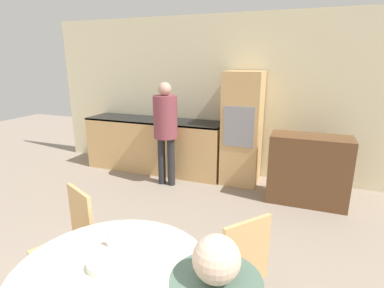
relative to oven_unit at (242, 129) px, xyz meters
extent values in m
cube|color=beige|center=(-0.20, 0.34, 0.43)|extent=(6.79, 0.05, 2.60)
cube|color=tan|center=(-1.53, -0.01, -0.42)|extent=(2.42, 0.60, 0.91)
cube|color=black|center=(-1.53, -0.01, 0.02)|extent=(2.42, 0.60, 0.03)
cube|color=tan|center=(0.00, 0.00, 0.00)|extent=(0.56, 0.58, 1.74)
cube|color=gray|center=(0.00, -0.29, 0.09)|extent=(0.45, 0.01, 0.60)
cube|color=brown|center=(1.00, -0.42, -0.40)|extent=(1.03, 0.45, 0.94)
cylinder|color=beige|center=(-0.08, -3.32, -0.16)|extent=(1.16, 1.16, 0.03)
cylinder|color=tan|center=(-1.05, -3.03, -0.67)|extent=(0.04, 0.04, 0.41)
cylinder|color=tan|center=(-0.92, -2.74, -0.67)|extent=(0.04, 0.04, 0.41)
cylinder|color=tan|center=(-0.63, -2.88, -0.67)|extent=(0.04, 0.04, 0.41)
cube|color=tan|center=(-0.84, -2.95, -0.45)|extent=(0.53, 0.53, 0.02)
cube|color=tan|center=(-0.76, -2.79, -0.20)|extent=(0.36, 0.19, 0.47)
cylinder|color=tan|center=(0.43, -2.45, -0.67)|extent=(0.04, 0.04, 0.41)
cylinder|color=tan|center=(0.23, -2.69, -0.67)|extent=(0.04, 0.04, 0.41)
cube|color=tan|center=(0.45, -2.67, -0.45)|extent=(0.56, 0.56, 0.02)
cube|color=tan|center=(0.59, -2.79, -0.20)|extent=(0.27, 0.31, 0.47)
sphere|color=beige|center=(0.59, -3.54, 0.28)|extent=(0.19, 0.19, 0.19)
cylinder|color=#262628|center=(-1.14, -0.53, -0.49)|extent=(0.12, 0.12, 0.76)
cylinder|color=#262628|center=(-0.98, -0.53, -0.49)|extent=(0.12, 0.12, 0.76)
cylinder|color=brown|center=(-1.06, -0.53, 0.21)|extent=(0.36, 0.36, 0.64)
sphere|color=tan|center=(-1.06, -0.53, 0.62)|extent=(0.19, 0.19, 0.19)
cylinder|color=silver|center=(-0.15, -3.32, -0.12)|extent=(0.17, 0.17, 0.05)
cylinder|color=white|center=(-0.24, -3.12, -0.10)|extent=(0.03, 0.03, 0.07)
cylinder|color=silver|center=(-0.24, -3.12, -0.06)|extent=(0.03, 0.03, 0.01)
camera|label=1|loc=(0.85, -4.52, 1.03)|focal=28.00mm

